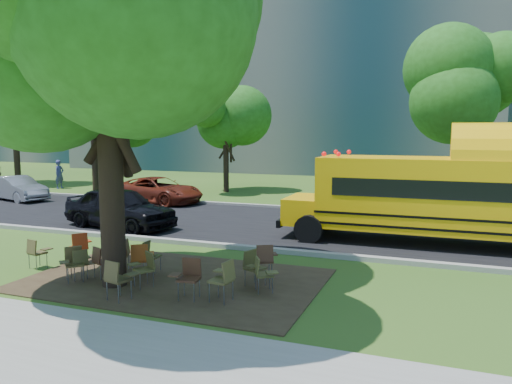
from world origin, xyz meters
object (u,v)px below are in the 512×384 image
at_px(chair_1, 102,259).
at_px(chair_9, 123,252).
at_px(chair_3, 145,266).
at_px(black_car, 120,208).
at_px(chair_2, 80,261).
at_px(bg_car_silver, 17,189).
at_px(chair_14, 73,261).
at_px(chair_11, 141,257).
at_px(chair_4, 118,276).
at_px(chair_12, 253,265).
at_px(chair_13, 265,258).
at_px(chair_10, 150,254).
at_px(chair_6, 224,276).
at_px(chair_7, 262,272).
at_px(chair_8, 80,245).
at_px(bg_car_red, 158,190).
at_px(chair_5, 188,274).
at_px(pedestrian_a, 59,174).
at_px(school_bus, 483,197).
at_px(main_tree, 105,12).
at_px(chair_0, 36,250).

relative_size(chair_1, chair_9, 0.95).
distance_m(chair_3, black_car, 7.47).
xyz_separation_m(chair_2, black_car, (-3.03, 5.79, 0.29)).
bearing_deg(bg_car_silver, chair_14, -114.71).
relative_size(chair_14, black_car, 0.19).
bearing_deg(chair_11, chair_14, 177.59).
height_order(chair_4, chair_12, chair_4).
relative_size(chair_13, bg_car_silver, 0.23).
bearing_deg(chair_1, bg_car_silver, 166.02).
height_order(chair_10, chair_12, chair_12).
relative_size(chair_2, chair_6, 0.84).
distance_m(chair_11, chair_14, 1.58).
distance_m(chair_9, chair_12, 3.56).
height_order(chair_7, chair_8, chair_8).
height_order(chair_14, bg_car_red, bg_car_red).
xyz_separation_m(chair_3, chair_5, (1.33, -0.38, 0.04)).
distance_m(chair_1, chair_10, 1.19).
height_order(chair_11, chair_12, chair_11).
height_order(chair_7, chair_13, chair_13).
height_order(chair_14, pedestrian_a, pedestrian_a).
distance_m(chair_7, black_car, 9.10).
distance_m(school_bus, chair_9, 10.66).
relative_size(chair_9, bg_car_silver, 0.22).
xyz_separation_m(chair_11, chair_13, (2.88, 0.99, 0.00)).
distance_m(main_tree, chair_7, 6.66).
height_order(main_tree, chair_13, main_tree).
bearing_deg(chair_0, chair_10, 25.26).
bearing_deg(main_tree, chair_8, 148.47).
distance_m(chair_0, chair_2, 1.82).
bearing_deg(chair_4, chair_8, 155.19).
bearing_deg(bg_car_silver, chair_13, -102.00).
bearing_deg(chair_0, chair_11, 15.42).
bearing_deg(bg_car_silver, chair_3, -110.18).
distance_m(main_tree, chair_11, 5.69).
bearing_deg(chair_1, main_tree, -6.38).
xyz_separation_m(main_tree, chair_14, (-1.10, -0.10, -5.65)).
bearing_deg(chair_1, chair_14, -112.65).
distance_m(chair_4, pedestrian_a, 22.83).
bearing_deg(chair_4, chair_10, 118.03).
xyz_separation_m(chair_12, chair_13, (0.08, 0.62, 0.02)).
height_order(school_bus, bg_car_silver, school_bus).
relative_size(chair_2, pedestrian_a, 0.43).
bearing_deg(chair_11, chair_4, -106.57).
bearing_deg(chair_10, chair_5, 48.77).
bearing_deg(chair_5, chair_13, -126.03).
bearing_deg(chair_6, chair_4, 116.73).
height_order(school_bus, chair_5, school_bus).
xyz_separation_m(chair_1, chair_7, (4.04, 0.35, 0.01)).
bearing_deg(black_car, chair_14, -142.81).
height_order(chair_4, chair_6, chair_6).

